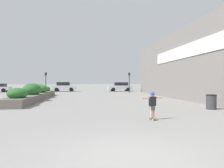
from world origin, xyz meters
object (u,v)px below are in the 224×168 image
skateboard (152,118)px  traffic_light_right (129,79)px  car_leftmost (120,87)px  car_center_left (64,87)px  skateboarder (152,102)px  trash_bin (211,102)px  traffic_light_left (46,79)px

skateboard → traffic_light_right: (3.92, 24.43, 2.13)m
car_leftmost → car_center_left: car_center_left is taller
skateboard → skateboarder: skateboarder is taller
car_center_left → traffic_light_right: (10.71, -5.66, 1.33)m
car_leftmost → trash_bin: bearing=-176.6°
trash_bin → skateboard: bearing=-146.6°
skateboard → trash_bin: trash_bin is taller
car_leftmost → traffic_light_left: traffic_light_left is taller
skateboarder → traffic_light_right: (3.92, 24.43, 1.39)m
trash_bin → traffic_light_left: size_ratio=0.29×
car_leftmost → traffic_light_right: 5.21m
trash_bin → car_center_left: bearing=113.4°
skateboard → traffic_light_right: traffic_light_right is taller
car_center_left → traffic_light_right: size_ratio=1.28×
trash_bin → traffic_light_left: 25.66m
skateboard → car_leftmost: bearing=72.9°
trash_bin → car_leftmost: 26.28m
car_center_left → skateboard: bearing=12.7°
skateboarder → traffic_light_left: (-9.04, 24.70, 1.37)m
car_center_left → traffic_light_left: bearing=-22.7°
skateboarder → traffic_light_right: traffic_light_right is taller
skateboarder → car_center_left: (-6.79, 30.09, 0.05)m
trash_bin → car_center_left: car_center_left is taller
trash_bin → car_center_left: (-11.63, 26.90, 0.40)m
car_leftmost → traffic_light_right: (0.65, -4.99, 1.35)m
car_leftmost → traffic_light_left: bearing=111.0°
car_leftmost → traffic_light_right: size_ratio=1.35×
skateboard → car_center_left: (-6.79, 30.09, 0.80)m
skateboarder → traffic_light_left: 26.34m
traffic_light_left → traffic_light_right: traffic_light_right is taller
skateboard → trash_bin: size_ratio=0.64×
trash_bin → traffic_light_left: traffic_light_left is taller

